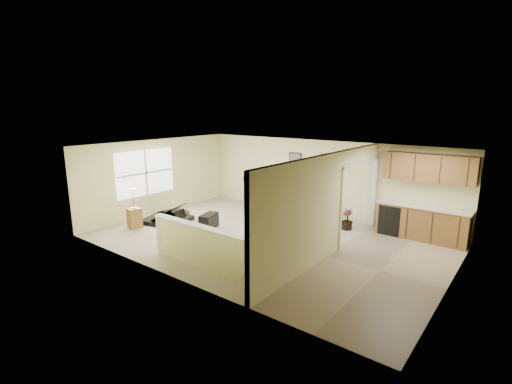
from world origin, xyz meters
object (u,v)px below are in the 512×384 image
Objects in this scene: accent_table at (296,202)px; lamp_stand at (134,211)px; small_plant at (347,221)px; piano_bench at (209,221)px; loveseat at (308,211)px; palm_plant at (262,189)px; piano at (169,205)px.

lamp_stand is (-3.18, -3.98, 0.00)m from accent_table.
small_plant is at bearing 36.46° from lamp_stand.
loveseat reaches higher than piano_bench.
piano_bench is 2.86m from palm_plant.
small_plant is at bearing 13.62° from piano.
piano is 2.99× the size of small_plant.
palm_plant reaches higher than piano.
loveseat is 1.17× the size of palm_plant.
palm_plant is at bearing 50.59° from piano.
piano is 5.50m from small_plant.
piano reaches higher than small_plant.
piano_bench is at bearing -148.05° from loveseat.
accent_table reaches higher than small_plant.
palm_plant is at bearing 93.23° from piano_bench.
accent_table is (-0.51, 0.12, 0.20)m from loveseat.
lamp_stand is (-3.69, -3.86, 0.20)m from loveseat.
loveseat is 2.15× the size of accent_table.
accent_table is (1.39, 2.66, 0.28)m from piano_bench.
piano reaches higher than loveseat.
small_plant is at bearing -25.68° from loveseat.
accent_table is 1.92m from small_plant.
piano is at bearing -170.52° from piano_bench.
loveseat is (3.41, 2.79, -0.22)m from piano.
loveseat is 1.41× the size of lamp_stand.
lamp_stand is at bearing -155.02° from loveseat.
piano_bench is 0.39× the size of loveseat.
loveseat reaches higher than accent_table.
loveseat is at bearing -13.24° from accent_table.
accent_table is 5.09m from lamp_stand.
palm_plant is (-1.55, 0.16, 0.20)m from accent_table.
lamp_stand is at bearing -143.73° from piano_bench.
small_plant is at bearing -6.35° from palm_plant.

